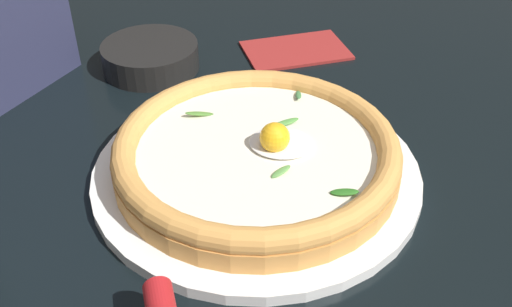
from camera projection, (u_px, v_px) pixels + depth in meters
ground_plane at (230, 186)px, 0.61m from camera, size 2.40×2.40×0.03m
pizza_plate at (256, 174)px, 0.60m from camera, size 0.33×0.33×0.01m
pizza at (256, 154)px, 0.58m from camera, size 0.28×0.28×0.05m
side_bowl at (150, 57)px, 0.77m from camera, size 0.13×0.13×0.04m
folded_napkin at (296, 49)px, 0.82m from camera, size 0.16×0.14×0.01m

